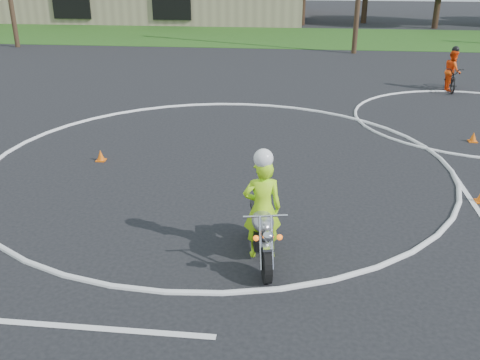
# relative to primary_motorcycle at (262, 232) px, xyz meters

# --- Properties ---
(ground) EXTENTS (120.00, 120.00, 0.00)m
(ground) POSITION_rel_primary_motorcycle_xyz_m (-1.49, 1.76, -0.55)
(ground) COLOR black
(ground) RESTS_ON ground
(grass_strip) EXTENTS (120.00, 10.00, 0.02)m
(grass_strip) POSITION_rel_primary_motorcycle_xyz_m (-1.49, 28.76, -0.54)
(grass_strip) COLOR #1E4714
(grass_strip) RESTS_ON ground
(course_markings) EXTENTS (19.05, 19.05, 0.12)m
(course_markings) POSITION_rel_primary_motorcycle_xyz_m (0.68, 6.11, -0.54)
(course_markings) COLOR silver
(course_markings) RESTS_ON ground
(primary_motorcycle) EXTENTS (0.74, 2.12, 1.13)m
(primary_motorcycle) POSITION_rel_primary_motorcycle_xyz_m (0.00, 0.00, 0.00)
(primary_motorcycle) COLOR black
(primary_motorcycle) RESTS_ON ground
(rider_primary_grp) EXTENTS (0.76, 0.58, 2.09)m
(rider_primary_grp) POSITION_rel_primary_motorcycle_xyz_m (-0.01, 0.14, 0.46)
(rider_primary_grp) COLOR #B1F91A
(rider_primary_grp) RESTS_ON ground
(rider_second_grp) EXTENTS (0.77, 1.90, 1.79)m
(rider_second_grp) POSITION_rel_primary_motorcycle_xyz_m (6.66, 14.03, 0.08)
(rider_second_grp) COLOR black
(rider_second_grp) RESTS_ON ground
(traffic_cones) EXTENTS (20.51, 11.52, 0.30)m
(traffic_cones) POSITION_rel_primary_motorcycle_xyz_m (4.61, 4.41, -0.41)
(traffic_cones) COLOR #EA5F0C
(traffic_cones) RESTS_ON ground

